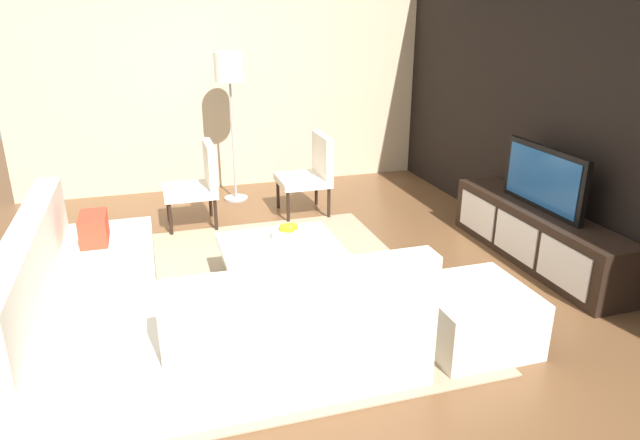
{
  "coord_description": "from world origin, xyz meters",
  "views": [
    {
      "loc": [
        3.93,
        -0.82,
        2.15
      ],
      "look_at": [
        -0.06,
        0.4,
        0.59
      ],
      "focal_mm": 31.89,
      "sensor_mm": 36.0,
      "label": 1
    }
  ],
  "objects": [
    {
      "name": "accent_chair_near",
      "position": [
        -1.82,
        -0.37,
        0.49
      ],
      "size": [
        0.53,
        0.53,
        0.87
      ],
      "rotation": [
        0.0,
        0.0,
        -0.16
      ],
      "color": "black",
      "rests_on": "ground"
    },
    {
      "name": "floor_lamp",
      "position": [
        -2.56,
        0.11,
        1.45
      ],
      "size": [
        0.33,
        0.33,
        1.7
      ],
      "color": "#A5A5AA",
      "rests_on": "ground"
    },
    {
      "name": "sectional_couch",
      "position": [
        0.52,
        -0.85,
        0.29
      ],
      "size": [
        2.36,
        2.4,
        0.85
      ],
      "color": "silver",
      "rests_on": "ground"
    },
    {
      "name": "fruit_bowl",
      "position": [
        -0.28,
        0.2,
        0.43
      ],
      "size": [
        0.28,
        0.28,
        0.14
      ],
      "color": "silver",
      "rests_on": "coffee_table"
    },
    {
      "name": "media_console",
      "position": [
        0.0,
        2.4,
        0.25
      ],
      "size": [
        2.03,
        0.43,
        0.5
      ],
      "color": "black",
      "rests_on": "ground"
    },
    {
      "name": "coffee_table",
      "position": [
        -0.1,
        0.1,
        0.2
      ],
      "size": [
        0.94,
        0.94,
        0.38
      ],
      "color": "black",
      "rests_on": "ground"
    },
    {
      "name": "ground_plane",
      "position": [
        0.0,
        0.0,
        0.0
      ],
      "size": [
        14.0,
        14.0,
        0.0
      ],
      "primitive_type": "plane",
      "color": "brown"
    },
    {
      "name": "side_wall_left",
      "position": [
        -3.2,
        0.2,
        1.4
      ],
      "size": [
        0.12,
        5.2,
        2.8
      ],
      "primitive_type": "cube",
      "color": "beige",
      "rests_on": "ground"
    },
    {
      "name": "television",
      "position": [
        0.0,
        2.4,
        0.78
      ],
      "size": [
        1.01,
        0.06,
        0.55
      ],
      "color": "black",
      "rests_on": "media_console"
    },
    {
      "name": "feature_wall_back",
      "position": [
        0.0,
        2.7,
        1.4
      ],
      "size": [
        6.4,
        0.12,
        2.8
      ],
      "primitive_type": "cube",
      "color": "black",
      "rests_on": "ground"
    },
    {
      "name": "area_rug",
      "position": [
        -0.1,
        0.0,
        0.01
      ],
      "size": [
        3.12,
        2.51,
        0.01
      ],
      "primitive_type": "cube",
      "color": "tan",
      "rests_on": "ground"
    },
    {
      "name": "ottoman",
      "position": [
        1.02,
        1.15,
        0.2
      ],
      "size": [
        0.7,
        0.7,
        0.4
      ],
      "primitive_type": "cube",
      "color": "silver",
      "rests_on": "ground"
    },
    {
      "name": "accent_chair_far",
      "position": [
        -1.85,
        0.85,
        0.49
      ],
      "size": [
        0.56,
        0.53,
        0.87
      ],
      "rotation": [
        0.0,
        0.0,
        -0.18
      ],
      "color": "black",
      "rests_on": "ground"
    }
  ]
}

